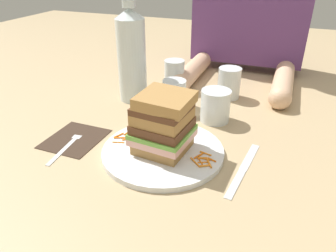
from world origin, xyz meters
The scene contains 29 objects.
ground_plane centered at (0.00, 0.00, 0.00)m, with size 3.00×3.00×0.00m, color tan.
main_plate centered at (-0.01, -0.01, 0.01)m, with size 0.26×0.26×0.01m, color white.
sandwich centered at (-0.01, -0.01, 0.07)m, with size 0.12×0.12×0.13m.
carrot_shred_0 centered at (-0.11, 0.00, 0.01)m, with size 0.00×0.00×0.03m, color orange.
carrot_shred_1 centered at (-0.12, 0.01, 0.01)m, with size 0.00×0.00×0.03m, color orange.
carrot_shred_2 centered at (-0.08, 0.01, 0.01)m, with size 0.00×0.00×0.03m, color orange.
carrot_shred_3 centered at (-0.11, -0.02, 0.01)m, with size 0.00×0.00×0.03m, color orange.
carrot_shred_4 centered at (-0.09, -0.01, 0.01)m, with size 0.00×0.00×0.02m, color orange.
carrot_shred_5 centered at (-0.10, 0.00, 0.01)m, with size 0.00×0.00×0.02m, color orange.
carrot_shred_6 centered at (-0.11, 0.02, 0.01)m, with size 0.00×0.00×0.02m, color orange.
carrot_shred_7 centered at (-0.09, 0.01, 0.01)m, with size 0.00×0.00×0.02m, color orange.
carrot_shred_8 centered at (0.09, -0.04, 0.01)m, with size 0.00×0.00×0.02m, color orange.
carrot_shred_9 centered at (0.08, -0.02, 0.01)m, with size 0.00×0.00×0.03m, color orange.
carrot_shred_10 centered at (0.09, -0.01, 0.01)m, with size 0.00×0.00×0.02m, color orange.
carrot_shred_11 centered at (0.10, -0.03, 0.01)m, with size 0.00×0.00×0.03m, color orange.
carrot_shred_12 centered at (0.08, 0.01, 0.01)m, with size 0.00×0.00×0.03m, color orange.
carrot_shred_13 centered at (0.08, -0.01, 0.01)m, with size 0.00×0.00×0.02m, color orange.
carrot_shred_14 centered at (0.10, -0.01, 0.01)m, with size 0.00×0.00×0.02m, color orange.
carrot_shred_15 centered at (0.07, -0.01, 0.01)m, with size 0.00×0.00×0.03m, color orange.
carrot_shred_16 centered at (0.07, -0.03, 0.01)m, with size 0.00×0.00×0.03m, color orange.
carrot_shred_17 centered at (0.09, -0.03, 0.01)m, with size 0.00×0.00×0.02m, color orange.
napkin_dark centered at (-0.22, -0.02, 0.00)m, with size 0.12×0.13×0.00m, color #38281E.
fork centered at (-0.22, -0.05, 0.00)m, with size 0.03×0.17×0.00m.
knife centered at (0.16, -0.01, 0.00)m, with size 0.04×0.20×0.00m.
juice_glass centered at (0.06, 0.18, 0.04)m, with size 0.07×0.07×0.08m.
water_bottle centered at (-0.20, 0.23, 0.13)m, with size 0.08×0.08×0.29m.
empty_tumbler_0 centered at (-0.07, 0.23, 0.04)m, with size 0.07×0.07×0.07m, color silver.
empty_tumbler_1 centered at (0.06, 0.35, 0.04)m, with size 0.07×0.07×0.09m, color silver.
empty_tumbler_2 centered at (-0.11, 0.34, 0.05)m, with size 0.06×0.06×0.09m, color silver.
Camera 1 is at (0.21, -0.53, 0.38)m, focal length 33.92 mm.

